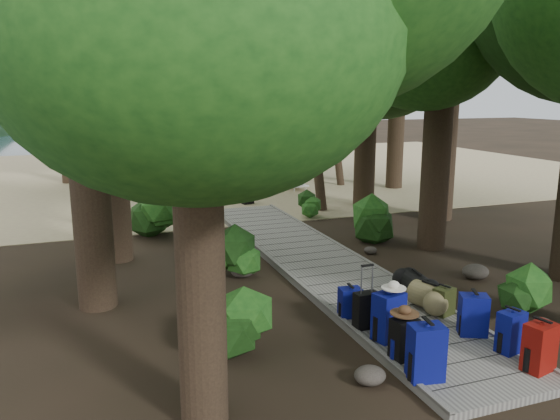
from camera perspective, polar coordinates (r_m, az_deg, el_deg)
name	(u,v)px	position (r m, az deg, el deg)	size (l,w,h in m)	color
ground	(337,279)	(11.34, 6.01, -7.14)	(120.00, 120.00, 0.00)	#2E2117
sand_beach	(190,173)	(26.30, -9.38, 3.82)	(40.00, 22.00, 0.02)	tan
boardwalk	(318,262)	(12.18, 3.96, -5.44)	(2.00, 12.00, 0.12)	gray
backpack_left_a	(426,350)	(7.40, 15.03, -13.91)	(0.44, 0.30, 0.82)	navy
backpack_left_b	(404,337)	(7.88, 12.84, -12.78)	(0.35, 0.25, 0.65)	black
backpack_left_c	(389,314)	(8.38, 11.28, -10.57)	(0.44, 0.31, 0.81)	navy
backpack_left_d	(350,301)	(9.14, 7.34, -9.38)	(0.35, 0.26, 0.54)	navy
backpack_right_a	(540,345)	(8.15, 25.52, -12.58)	(0.41, 0.29, 0.73)	maroon
backpack_right_b	(511,330)	(8.54, 22.99, -11.44)	(0.37, 0.26, 0.66)	navy
backpack_right_c	(473,313)	(8.90, 19.55, -10.08)	(0.41, 0.29, 0.70)	navy
backpack_right_d	(444,300)	(9.55, 16.76, -8.97)	(0.33, 0.24, 0.51)	#32391A
duffel_right_khaki	(429,296)	(9.74, 15.34, -8.71)	(0.43, 0.65, 0.43)	olive
duffel_right_black	(416,285)	(10.24, 14.05, -7.58)	(0.44, 0.70, 0.44)	black
suitcase_on_boardwalk	(366,310)	(8.75, 8.96, -10.30)	(0.37, 0.21, 0.58)	black
lone_suitcase_on_sand	(248,195)	(18.66, -3.40, 1.57)	(0.38, 0.22, 0.60)	black
hat_brown	(405,310)	(7.75, 12.91, -10.10)	(0.40, 0.40, 0.12)	#51351E
hat_white	(394,284)	(8.22, 11.82, -7.61)	(0.37, 0.37, 0.12)	silver
kayak	(148,192)	(20.51, -13.58, 1.80)	(0.69, 3.16, 0.32)	#A42F0E
sun_lounger	(295,181)	(21.56, 1.60, 3.01)	(0.60, 1.88, 0.60)	silver
tree_right_c	(443,45)	(13.52, 16.65, 16.19)	(5.55, 5.55, 9.61)	black
tree_right_d	(450,16)	(16.97, 17.38, 18.80)	(6.39, 6.39, 11.72)	black
tree_right_e	(368,51)	(18.39, 9.21, 16.09)	(5.61, 5.61, 10.10)	black
tree_right_f	(399,69)	(22.16, 12.30, 14.20)	(5.20, 5.20, 9.29)	black
tree_left_a	(194,72)	(5.78, -8.98, 14.08)	(4.72, 4.72, 7.87)	black
tree_left_b	(78,29)	(9.78, -20.33, 17.35)	(5.27, 5.27, 9.48)	black
tree_left_c	(107,58)	(12.52, -17.66, 14.94)	(5.13, 5.13, 8.93)	black
tree_back_a	(151,83)	(24.43, -13.34, 12.77)	(4.79, 4.79, 8.30)	black
tree_back_b	(227,74)	(26.40, -5.51, 13.98)	(5.17, 5.17, 9.24)	black
tree_back_c	(297,67)	(27.55, 1.75, 14.73)	(5.55, 5.55, 9.99)	black
tree_back_d	(62,81)	(24.58, -21.86, 12.41)	(5.06, 5.06, 8.44)	black
palm_right_a	(324,93)	(17.65, 4.65, 12.11)	(4.39, 4.39, 7.48)	#174012
palm_right_b	(340,85)	(22.63, 6.27, 12.90)	(4.21, 4.21, 8.14)	#174012
palm_right_c	(262,91)	(23.79, -1.84, 12.29)	(4.79, 4.79, 7.61)	#174012
palm_left_a	(81,117)	(15.62, -20.09, 9.10)	(3.90, 3.90, 6.21)	#174012
rock_left_a	(370,375)	(7.53, 9.38, -16.68)	(0.43, 0.38, 0.23)	#4C473F
rock_left_b	(245,324)	(8.95, -3.64, -11.85)	(0.33, 0.30, 0.18)	#4C473F
rock_left_c	(242,271)	(11.36, -3.95, -6.34)	(0.50, 0.45, 0.27)	#4C473F
rock_left_d	(185,243)	(13.79, -9.89, -3.41)	(0.29, 0.26, 0.16)	#4C473F
rock_right_a	(541,324)	(9.89, 25.64, -10.67)	(0.35, 0.32, 0.19)	#4C473F
rock_right_b	(475,272)	(11.91, 19.75, -6.08)	(0.55, 0.50, 0.30)	#4C473F
rock_right_c	(370,250)	(13.13, 9.43, -4.16)	(0.31, 0.28, 0.17)	#4C473F
rock_right_d	(366,216)	(16.26, 8.99, -0.66)	(0.64, 0.57, 0.35)	#4C473F
shrub_left_a	(240,324)	(8.03, -4.22, -11.83)	(1.04, 1.04, 0.94)	#184915
shrub_left_b	(233,255)	(11.36, -4.91, -4.70)	(0.99, 0.99, 0.89)	#184915
shrub_left_c	(152,214)	(14.83, -13.23, -0.36)	(1.35, 1.35, 1.21)	#184915
shrub_right_a	(520,295)	(10.09, 23.76, -8.12)	(0.92, 0.92, 0.82)	#184915
shrub_right_b	(376,221)	(14.14, 10.05, -1.16)	(1.17, 1.17, 1.05)	#184915
shrub_right_c	(309,206)	(16.65, 3.05, 0.44)	(0.81, 0.81, 0.73)	#184915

